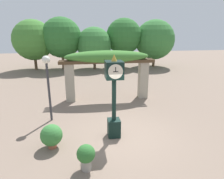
{
  "coord_description": "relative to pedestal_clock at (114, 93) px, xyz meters",
  "views": [
    {
      "loc": [
        -1.38,
        -6.72,
        3.95
      ],
      "look_at": [
        -0.3,
        0.57,
        1.72
      ],
      "focal_mm": 32.0,
      "sensor_mm": 36.0,
      "label": 1
    }
  ],
  "objects": [
    {
      "name": "potted_plant_near_right",
      "position": [
        -1.1,
        -1.8,
        -1.27
      ],
      "size": [
        0.54,
        0.54,
        0.81
      ],
      "color": "gray",
      "rests_on": "ground"
    },
    {
      "name": "tree_line",
      "position": [
        0.37,
        14.19,
        1.21
      ],
      "size": [
        16.51,
        4.24,
        5.16
      ],
      "color": "brown",
      "rests_on": "ground"
    },
    {
      "name": "pedestal_clock",
      "position": [
        0.0,
        0.0,
        0.0
      ],
      "size": [
        0.62,
        0.66,
        3.13
      ],
      "color": "black",
      "rests_on": "ground"
    },
    {
      "name": "potted_plant_near_left",
      "position": [
        -2.24,
        -0.48,
        -1.28
      ],
      "size": [
        0.75,
        0.75,
        0.86
      ],
      "color": "#9E563D",
      "rests_on": "ground"
    },
    {
      "name": "lamp_post",
      "position": [
        -2.58,
        1.8,
        0.39
      ],
      "size": [
        0.33,
        0.33,
        2.91
      ],
      "color": "#333338",
      "rests_on": "ground"
    },
    {
      "name": "pergola",
      "position": [
        0.3,
        4.29,
        0.42
      ],
      "size": [
        5.35,
        1.1,
        2.84
      ],
      "color": "#A89E89",
      "rests_on": "ground"
    },
    {
      "name": "ground_plane",
      "position": [
        0.3,
        -0.07,
        -1.75
      ],
      "size": [
        60.0,
        60.0,
        0.0
      ],
      "primitive_type": "plane",
      "color": "#7F6B5B"
    }
  ]
}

